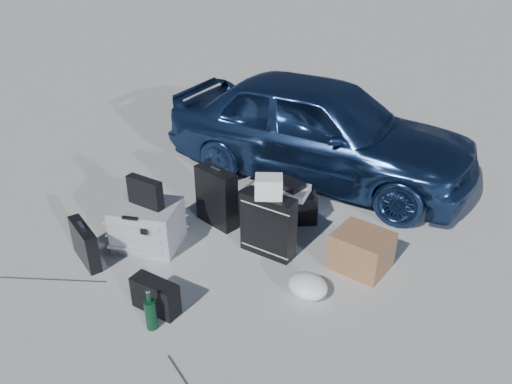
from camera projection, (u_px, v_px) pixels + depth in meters
The scene contains 15 objects.
ground at pixel (188, 284), 4.18m from camera, with size 60.00×60.00×0.00m, color #A9A8A4.
car at pixel (319, 128), 5.67m from camera, with size 1.41×3.51×1.19m, color navy.
pelican_case at pixel (148, 225), 4.61m from camera, with size 0.57×0.47×0.42m, color #A2A4A7.
laptop_bag at pixel (145, 192), 4.44m from camera, with size 0.36×0.09×0.27m, color black.
briefcase at pixel (85, 244), 4.38m from camera, with size 0.47×0.10×0.36m, color black.
suitcase_left at pixel (216, 197), 4.88m from camera, with size 0.45×0.16×0.59m, color black.
suitcase_right at pixel (268, 225), 4.45m from camera, with size 0.49×0.18×0.59m, color black.
white_carton at pixel (269, 187), 4.25m from camera, with size 0.23×0.19×0.19m, color silver.
duffel_bag at pixel (286, 207), 5.00m from camera, with size 0.60×0.26×0.30m, color black.
flat_box_white at pixel (288, 191), 4.92m from camera, with size 0.40×0.30×0.07m, color silver.
flat_box_black at pixel (289, 184), 4.90m from camera, with size 0.27×0.20×0.06m, color black.
cardboard_box at pixel (362, 251), 4.31m from camera, with size 0.46×0.40×0.34m, color brown.
plastic_bag at pixel (308, 286), 4.02m from camera, with size 0.33×0.28×0.18m, color silver.
messenger_bag at pixel (155, 296), 3.85m from camera, with size 0.39×0.15×0.27m, color black.
green_bottle at pixel (150, 310), 3.66m from camera, with size 0.09×0.09×0.34m, color black.
Camera 1 is at (1.75, -2.84, 2.69)m, focal length 35.00 mm.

